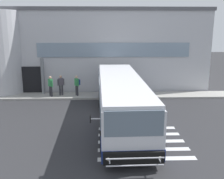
# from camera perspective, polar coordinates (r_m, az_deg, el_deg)

# --- Properties ---
(ground_plane) EXTENTS (80.00, 90.00, 0.02)m
(ground_plane) POSITION_cam_1_polar(r_m,az_deg,el_deg) (17.41, -2.14, -5.63)
(ground_plane) COLOR #2B2B2D
(ground_plane) RESTS_ON ground
(bay_paint_stripes) EXTENTS (4.40, 3.96, 0.01)m
(bay_paint_stripes) POSITION_cam_1_polar(r_m,az_deg,el_deg) (13.64, 6.43, -11.22)
(bay_paint_stripes) COLOR silver
(bay_paint_stripes) RESTS_ON ground
(terminal_building) EXTENTS (20.80, 13.80, 7.35)m
(terminal_building) POSITION_cam_1_polar(r_m,az_deg,el_deg) (28.12, -3.56, 9.30)
(terminal_building) COLOR #B7B7BC
(terminal_building) RESTS_ON ground
(boarding_curb) EXTENTS (23.00, 2.00, 0.15)m
(boarding_curb) POSITION_cam_1_polar(r_m,az_deg,el_deg) (21.98, -2.12, -1.34)
(boarding_curb) COLOR #9E9B93
(boarding_curb) RESTS_ON ground
(entry_support_column) EXTENTS (0.28, 0.28, 3.04)m
(entry_support_column) POSITION_cam_1_polar(r_m,az_deg,el_deg) (22.80, -14.90, 2.86)
(entry_support_column) COLOR slate
(entry_support_column) RESTS_ON boarding_curb
(bus_main_foreground) EXTENTS (3.02, 12.56, 2.70)m
(bus_main_foreground) POSITION_cam_1_polar(r_m,az_deg,el_deg) (16.08, 1.87, -2.22)
(bus_main_foreground) COLOR silver
(bus_main_foreground) RESTS_ON ground
(passenger_near_column) EXTENTS (0.44, 0.45, 1.68)m
(passenger_near_column) POSITION_cam_1_polar(r_m,az_deg,el_deg) (21.86, -13.28, 0.93)
(passenger_near_column) COLOR #2D2D33
(passenger_near_column) RESTS_ON boarding_curb
(passenger_by_doorway) EXTENTS (0.53, 0.37, 1.68)m
(passenger_by_doorway) POSITION_cam_1_polar(r_m,az_deg,el_deg) (22.06, -11.10, 1.15)
(passenger_by_doorway) COLOR #2D2D33
(passenger_by_doorway) RESTS_ON boarding_curb
(passenger_at_curb_edge) EXTENTS (0.50, 0.52, 1.68)m
(passenger_at_curb_edge) POSITION_cam_1_polar(r_m,az_deg,el_deg) (21.71, -7.66, 1.18)
(passenger_at_curb_edge) COLOR #2D2D33
(passenger_at_curb_edge) RESTS_ON boarding_curb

